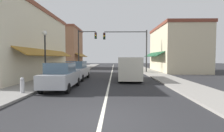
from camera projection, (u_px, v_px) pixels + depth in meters
ground_plane at (112, 73)px, 23.48m from camera, size 80.00×80.00×0.00m
sidewalk_left at (73, 72)px, 23.58m from camera, size 2.60×56.00×0.12m
sidewalk_right at (151, 72)px, 23.38m from camera, size 2.60×56.00×0.12m
lane_center_stripe at (112, 72)px, 23.48m from camera, size 0.14×52.00×0.01m
storefront_left_block at (25, 43)px, 17.48m from camera, size 5.72×14.20×7.15m
storefront_right_block at (176, 49)px, 25.13m from camera, size 7.08×10.20×6.76m
storefront_far_left at (65, 48)px, 33.44m from camera, size 7.06×8.20×8.00m
parked_car_nearest_left at (61, 76)px, 11.02m from camera, size 1.82×4.12×1.77m
parked_car_second_left at (77, 70)px, 15.95m from camera, size 1.87×4.15×1.77m
van_in_lane at (129, 68)px, 15.52m from camera, size 2.08×5.22×2.12m
traffic_signal_mast_arm at (131, 43)px, 22.97m from camera, size 6.06×0.50×5.89m
traffic_signal_left_corner at (84, 45)px, 23.96m from camera, size 2.74×0.50×6.07m
street_lamp_left_near at (45, 48)px, 13.43m from camera, size 0.36×0.36×4.25m
fire_hydrant at (22, 85)px, 9.36m from camera, size 0.22×0.22×0.87m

